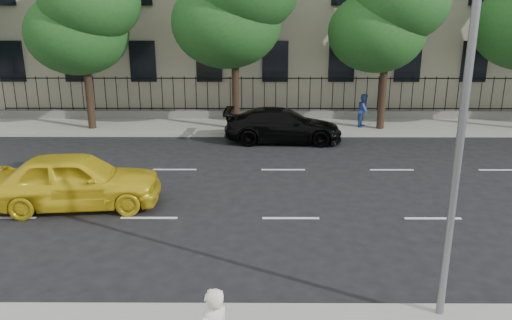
{
  "coord_description": "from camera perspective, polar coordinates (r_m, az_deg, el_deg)",
  "views": [
    {
      "loc": [
        -0.92,
        -10.49,
        5.58
      ],
      "look_at": [
        -0.98,
        3.0,
        1.57
      ],
      "focal_mm": 35.0,
      "sensor_mm": 36.0,
      "label": 1
    }
  ],
  "objects": [
    {
      "name": "pedestrian_far",
      "position": [
        25.08,
        12.24,
        5.56
      ],
      "size": [
        0.88,
        0.96,
        1.61
      ],
      "primitive_type": "imported",
      "rotation": [
        0.0,
        0.0,
        1.15
      ],
      "color": "#2D4F9C",
      "rests_on": "far_sidewalk"
    },
    {
      "name": "iron_fence",
      "position": [
        26.67,
        2.25,
        5.9
      ],
      "size": [
        30.0,
        0.5,
        2.2
      ],
      "color": "slate",
      "rests_on": "far_sidewalk"
    },
    {
      "name": "black_sedan",
      "position": [
        22.19,
        3.09,
        3.98
      ],
      "size": [
        5.27,
        2.34,
        1.5
      ],
      "primitive_type": "imported",
      "rotation": [
        0.0,
        0.0,
        1.53
      ],
      "color": "black",
      "rests_on": "ground"
    },
    {
      "name": "ground",
      "position": [
        11.92,
        4.75,
        -11.41
      ],
      "size": [
        120.0,
        120.0,
        0.0
      ],
      "primitive_type": "plane",
      "color": "black",
      "rests_on": "ground"
    },
    {
      "name": "tree_b",
      "position": [
        25.18,
        -19.16,
        16.3
      ],
      "size": [
        5.53,
        5.12,
        8.97
      ],
      "color": "#382619",
      "rests_on": "far_sidewalk"
    },
    {
      "name": "lane_markings",
      "position": [
        16.26,
        3.5,
        -3.52
      ],
      "size": [
        49.6,
        4.62,
        0.01
      ],
      "primitive_type": null,
      "color": "silver",
      "rests_on": "ground"
    },
    {
      "name": "tree_d",
      "position": [
        24.59,
        14.92,
        16.64
      ],
      "size": [
        5.34,
        4.94,
        8.84
      ],
      "color": "#382619",
      "rests_on": "far_sidewalk"
    },
    {
      "name": "yellow_taxi",
      "position": [
        15.59,
        -19.87,
        -2.19
      ],
      "size": [
        5.07,
        2.48,
        1.66
      ],
      "primitive_type": "imported",
      "rotation": [
        0.0,
        0.0,
        1.68
      ],
      "color": "yellow",
      "rests_on": "ground"
    },
    {
      "name": "far_sidewalk",
      "position": [
        25.12,
        2.36,
        3.9
      ],
      "size": [
        60.0,
        4.0,
        0.15
      ],
      "primitive_type": "cube",
      "color": "gray",
      "rests_on": "ground"
    },
    {
      "name": "street_light",
      "position": [
        9.38,
        22.22,
        12.73
      ],
      "size": [
        0.25,
        3.32,
        8.05
      ],
      "color": "slate",
      "rests_on": "near_sidewalk"
    }
  ]
}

